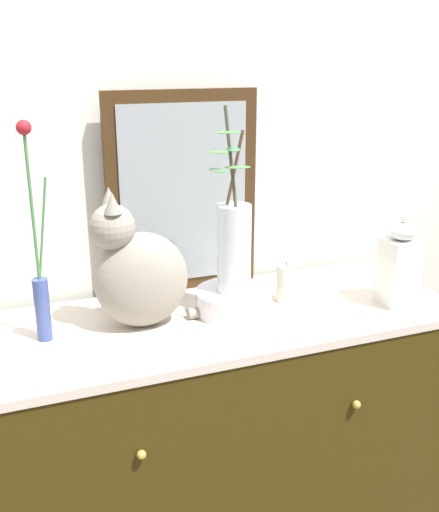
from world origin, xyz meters
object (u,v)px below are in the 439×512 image
Objects in this scene: sideboard at (220,453)px; mirror_leaning at (183,194)px; bowl_porcelain at (234,301)px; candle_pillar at (285,283)px; jar_lidded_porcelain at (399,265)px; vase_slim_green at (39,278)px; vase_glass_clear at (234,244)px; cat_sitting at (139,272)px.

mirror_leaning reaches higher than sideboard.
candle_pillar is at bearing 6.42° from bowl_porcelain.
sideboard is at bearing 168.52° from jar_lidded_porcelain.
vase_slim_green is at bearing -179.65° from candle_pillar.
bowl_porcelain is 1.75× the size of candle_pillar.
vase_glass_clear is (-0.00, 0.00, 0.17)m from bowl_porcelain.
vase_glass_clear is (0.53, -0.02, 0.03)m from vase_slim_green.
bowl_porcelain is at bearing 166.66° from jar_lidded_porcelain.
candle_pillar is (0.18, 0.02, -0.15)m from vase_glass_clear.
mirror_leaning is at bearing 25.24° from vase_slim_green.
sideboard is 4.99× the size of jar_lidded_porcelain.
vase_glass_clear reaches higher than jar_lidded_porcelain.
jar_lidded_porcelain is at bearing -31.81° from mirror_leaning.
vase_glass_clear is (0.05, 0.01, 0.68)m from sideboard.
candle_pillar reaches higher than sideboard.
cat_sitting is at bearing 177.81° from bowl_porcelain.
candle_pillar is at bearing 6.37° from vase_glass_clear.
cat_sitting is 0.89× the size of vase_glass_clear.
mirror_leaning reaches higher than candle_pillar.
bowl_porcelain is (0.53, -0.02, -0.14)m from vase_slim_green.
mirror_leaning is 0.52m from vase_slim_green.
candle_pillar is (0.71, 0.00, -0.11)m from vase_slim_green.
sideboard is 10.97× the size of candle_pillar.
jar_lidded_porcelain is at bearing -13.32° from vase_glass_clear.
mirror_leaning is 0.26m from vase_glass_clear.
sideboard is at bearing -173.13° from candle_pillar.
cat_sitting is 0.26m from vase_slim_green.
vase_slim_green is 2.05× the size of jar_lidded_porcelain.
cat_sitting is (-0.20, -0.22, -0.15)m from mirror_leaning.
mirror_leaning is at bearing 107.61° from vase_glass_clear.
mirror_leaning is 4.90× the size of candle_pillar.
bowl_porcelain is at bearing 8.60° from sideboard.
cat_sitting is at bearing 175.60° from sideboard.
jar_lidded_porcelain is at bearing -11.48° from sideboard.
candle_pillar is at bearing 1.20° from cat_sitting.
bowl_porcelain is 0.50m from jar_lidded_porcelain.
mirror_leaning is (-0.03, 0.24, 0.78)m from sideboard.
mirror_leaning is at bearing 148.19° from jar_lidded_porcelain.
cat_sitting is 0.76m from jar_lidded_porcelain.
jar_lidded_porcelain reaches higher than candle_pillar.
cat_sitting reaches higher than sideboard.
vase_glass_clear reaches higher than cat_sitting.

